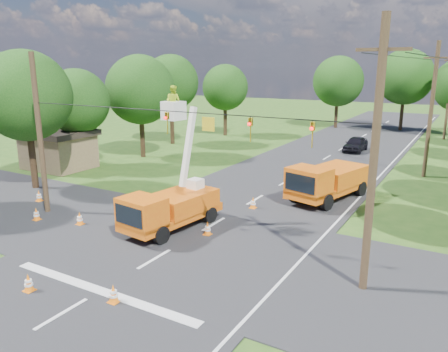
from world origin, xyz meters
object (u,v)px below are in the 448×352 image
Objects in this scene: bucket_truck at (170,201)px; traffic_cone_3 at (287,193)px; traffic_cone_0 at (29,283)px; pole_left at (40,135)px; tree_far_b at (405,77)px; tree_left_d at (140,90)px; traffic_cone_4 at (80,218)px; tree_left_e at (171,83)px; pole_right_mid at (431,109)px; traffic_cone_8 at (208,228)px; traffic_cone_7 at (366,181)px; ground_worker at (143,221)px; distant_car at (356,144)px; second_truck at (327,181)px; tree_far_a at (338,81)px; tree_left_f at (225,88)px; pole_right_near at (374,158)px; shed at (58,149)px; tree_left_b at (26,96)px; traffic_cone_2 at (253,203)px; traffic_cone_5 at (36,214)px; traffic_cone_6 at (39,196)px; tree_left_c at (77,102)px; traffic_cone_1 at (113,294)px.

bucket_truck is 8.68m from traffic_cone_3.
pole_left is at bearing 137.64° from traffic_cone_0.
traffic_cone_3 is 36.26m from tree_far_b.
pole_left is 0.97× the size of tree_left_d.
traffic_cone_4 is 25.68m from tree_left_e.
tree_far_b is at bearing 102.41° from pole_right_mid.
traffic_cone_7 is at bearing 70.09° from traffic_cone_8.
pole_right_mid reaches higher than traffic_cone_7.
ground_worker reaches higher than distant_car.
second_truck is 0.72× the size of tree_far_a.
tree_left_f is 0.88× the size of tree_far_a.
bucket_truck is at bearing 172.33° from pole_right_near.
traffic_cone_0 is 0.13× the size of shed.
ground_worker is 0.17× the size of pole_right_near.
tree_far_a reaches higher than bucket_truck.
second_truck is 9.60× the size of traffic_cone_4.
pole_right_near reaches higher than bucket_truck.
traffic_cone_8 is 0.08× the size of tree_left_b.
tree_left_e is (-22.11, 7.08, 6.13)m from traffic_cone_7.
tree_left_d is (-5.50, 15.00, 1.62)m from pole_left.
tree_left_f reaches higher than second_truck.
traffic_cone_8 is (-0.99, -25.86, -0.37)m from distant_car.
traffic_cone_2 is 12.71m from pole_left.
bucket_truck is 1.08× the size of second_truck.
tree_left_b is at bearing -55.01° from shed.
pole_right_near is at bearing 4.20° from traffic_cone_5.
traffic_cone_0 is at bearing -57.15° from traffic_cone_4.
ground_worker is at bearing -117.71° from pole_right_mid.
distant_car is 29.07m from traffic_cone_4.
traffic_cone_5 is at bearing -39.70° from traffic_cone_6.
pole_right_mid reaches higher than tree_left_b.
tree_far_a reaches higher than second_truck.
tree_left_e is at bearing 116.87° from traffic_cone_0.
tree_left_c reaches higher than traffic_cone_2.
traffic_cone_7 is 0.08× the size of pole_left.
pole_left is at bearing -147.14° from traffic_cone_2.
tree_left_c reaches higher than second_truck.
tree_left_e is (-20.65, 11.63, 5.24)m from second_truck.
second_truck is 11.37m from pole_right_mid.
tree_left_d reaches higher than pole_left.
traffic_cone_8 is at bearing 9.15° from pole_left.
tree_left_b reaches higher than pole_left.
distant_car is 6.06× the size of traffic_cone_1.
ground_worker is 0.18× the size of tree_far_a.
second_truck is 9.60× the size of traffic_cone_2.
tree_left_e is (-18.38, 12.66, 6.13)m from traffic_cone_3.
traffic_cone_4 is 14.64m from shed.
tree_left_d is at bearing 92.39° from tree_left_b.
ground_worker is 0.21× the size of tree_left_c.
ground_worker is at bearing -56.55° from tree_left_e.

